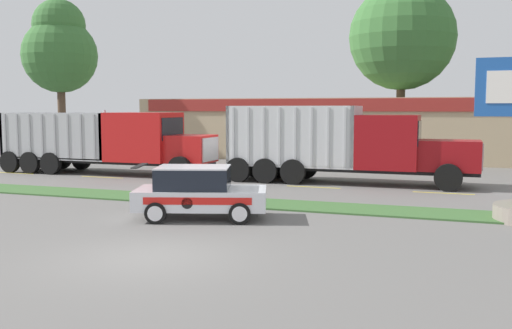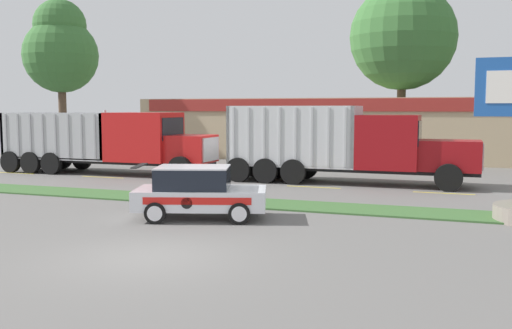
# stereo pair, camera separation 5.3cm
# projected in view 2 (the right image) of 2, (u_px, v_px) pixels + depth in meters

# --- Properties ---
(ground_plane) EXTENTS (600.00, 600.00, 0.00)m
(ground_plane) POSITION_uv_depth(u_px,v_px,m) (150.00, 256.00, 13.18)
(ground_plane) COLOR slate
(grass_verge) EXTENTS (120.00, 2.02, 0.06)m
(grass_verge) POSITION_uv_depth(u_px,v_px,m) (259.00, 203.00, 20.38)
(grass_verge) COLOR #3D6633
(grass_verge) RESTS_ON ground_plane
(centre_line_1) EXTENTS (2.40, 0.14, 0.01)m
(centre_line_1) POSITION_uv_depth(u_px,v_px,m) (16.00, 173.00, 30.24)
(centre_line_1) COLOR yellow
(centre_line_1) RESTS_ON ground_plane
(centre_line_2) EXTENTS (2.40, 0.14, 0.01)m
(centre_line_2) POSITION_uv_depth(u_px,v_px,m) (103.00, 177.00, 28.44)
(centre_line_2) COLOR yellow
(centre_line_2) RESTS_ON ground_plane
(centre_line_3) EXTENTS (2.40, 0.14, 0.01)m
(centre_line_3) POSITION_uv_depth(u_px,v_px,m) (201.00, 182.00, 26.63)
(centre_line_3) COLOR yellow
(centre_line_3) RESTS_ON ground_plane
(centre_line_4) EXTENTS (2.40, 0.14, 0.01)m
(centre_line_4) POSITION_uv_depth(u_px,v_px,m) (313.00, 187.00, 24.83)
(centre_line_4) COLOR yellow
(centre_line_4) RESTS_ON ground_plane
(centre_line_5) EXTENTS (2.40, 0.14, 0.01)m
(centre_line_5) POSITION_uv_depth(u_px,v_px,m) (444.00, 193.00, 23.03)
(centre_line_5) COLOR yellow
(centre_line_5) RESTS_ON ground_plane
(dump_truck_lead) EXTENTS (11.23, 2.57, 3.54)m
(dump_truck_lead) POSITION_uv_depth(u_px,v_px,m) (365.00, 148.00, 25.62)
(dump_truck_lead) COLOR black
(dump_truck_lead) RESTS_ON ground_plane
(dump_truck_trail) EXTENTS (11.79, 2.86, 3.34)m
(dump_truck_trail) POSITION_uv_depth(u_px,v_px,m) (126.00, 143.00, 29.47)
(dump_truck_trail) COLOR black
(dump_truck_trail) RESTS_ON ground_plane
(rally_car) EXTENTS (4.41, 3.03, 1.66)m
(rally_car) POSITION_uv_depth(u_px,v_px,m) (198.00, 192.00, 17.71)
(rally_car) COLOR silver
(rally_car) RESTS_ON ground_plane
(store_building_backdrop) EXTENTS (30.97, 12.10, 4.09)m
(store_building_backdrop) POSITION_uv_depth(u_px,v_px,m) (372.00, 128.00, 41.05)
(store_building_backdrop) COLOR tan
(store_building_backdrop) RESTS_ON ground_plane
(tree_behind_left) EXTENTS (5.40, 5.40, 11.32)m
(tree_behind_left) POSITION_uv_depth(u_px,v_px,m) (61.00, 49.00, 41.51)
(tree_behind_left) COLOR brown
(tree_behind_left) RESTS_ON ground_plane
(tree_behind_right) EXTENTS (6.73, 6.73, 13.00)m
(tree_behind_right) POSITION_uv_depth(u_px,v_px,m) (403.00, 27.00, 36.23)
(tree_behind_right) COLOR brown
(tree_behind_right) RESTS_ON ground_plane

